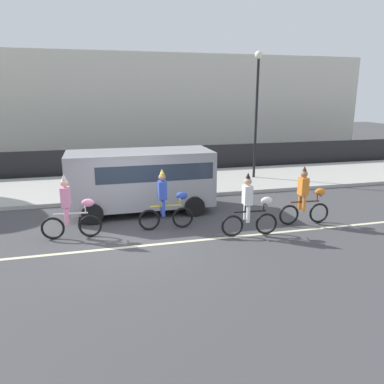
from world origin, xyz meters
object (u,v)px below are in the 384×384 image
parade_cyclist_cobalt (166,203)px  parade_cyclist_zebra (251,209)px  parade_cyclist_orange (306,199)px  street_lamp_post (257,97)px  parked_van_grey (143,177)px  parade_cyclist_pink (71,211)px

parade_cyclist_cobalt → parade_cyclist_zebra: size_ratio=1.00×
parade_cyclist_cobalt → parade_cyclist_orange: 4.46m
parade_cyclist_orange → street_lamp_post: street_lamp_post is taller
parade_cyclist_cobalt → street_lamp_post: 8.51m
parade_cyclist_cobalt → street_lamp_post: street_lamp_post is taller
parked_van_grey → street_lamp_post: 7.49m
parade_cyclist_cobalt → parked_van_grey: 2.12m
parked_van_grey → parade_cyclist_zebra: bearing=-49.3°
parade_cyclist_orange → parked_van_grey: bearing=151.3°
parade_cyclist_orange → parade_cyclist_cobalt: bearing=171.6°
parked_van_grey → parade_cyclist_orange: bearing=-28.7°
parade_cyclist_pink → parked_van_grey: size_ratio=0.38×
parade_cyclist_pink → parked_van_grey: bearing=41.6°
parade_cyclist_orange → parked_van_grey: (-4.88, 2.67, 0.44)m
parade_cyclist_zebra → parade_cyclist_orange: same height
street_lamp_post → parade_cyclist_pink: bearing=-144.8°
parade_cyclist_zebra → parked_van_grey: parked_van_grey is taller
parade_cyclist_cobalt → parade_cyclist_orange: same height
parade_cyclist_zebra → parade_cyclist_orange: bearing=14.1°
parade_cyclist_cobalt → parade_cyclist_zebra: 2.58m
parade_cyclist_pink → parade_cyclist_cobalt: (2.81, 0.07, 0.00)m
parade_cyclist_orange → street_lamp_post: 7.20m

